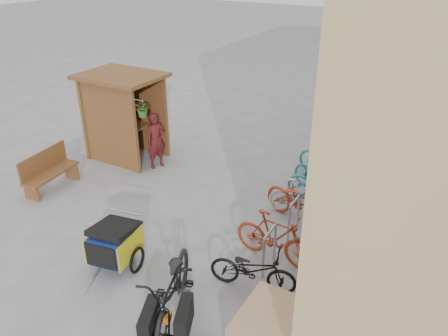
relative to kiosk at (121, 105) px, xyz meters
The scene contains 17 objects.
ground 4.39m from the kiosk, 37.02° to the right, with size 80.00×80.00×0.00m, color #9B9B9E.
kiosk is the anchor object (origin of this frame).
bike_rack 5.67m from the kiosk, ahead, with size 0.05×5.35×0.86m.
pallet_stack 7.50m from the kiosk, 31.66° to the right, with size 1.00×1.20×0.40m.
bench 2.59m from the kiosk, 99.77° to the right, with size 0.65×1.58×0.97m.
shopping_carts 7.67m from the kiosk, 34.49° to the left, with size 0.62×1.71×1.11m.
child_trailer 4.97m from the kiosk, 51.05° to the right, with size 1.01×1.63×0.94m.
cargo_bike 6.52m from the kiosk, 42.22° to the right, with size 1.57×2.32×1.15m.
person_kiosk 1.42m from the kiosk, ahead, with size 0.56×0.37×1.53m, color maroon.
bike_0 6.44m from the kiosk, 28.97° to the right, with size 0.54×1.54×0.81m, color black.
bike_1 6.06m from the kiosk, 21.20° to the right, with size 0.47×1.68×1.01m, color #9A351C.
bike_2 5.69m from the kiosk, ahead, with size 0.66×1.89×0.99m, color #9A351C.
bike_3 5.59m from the kiosk, ahead, with size 0.42×1.49×0.90m, color #B7B8B3.
bike_4 5.77m from the kiosk, ahead, with size 0.59×1.68×0.88m, color teal.
bike_5 5.67m from the kiosk, ahead, with size 0.45×1.59×0.95m, color teal.
bike_6 5.81m from the kiosk, 17.33° to the left, with size 0.63×1.80×0.94m, color teal.
bike_7 6.18m from the kiosk, 19.70° to the left, with size 0.47×1.65×0.99m, color #B7B8B3.
Camera 1 is at (4.75, -6.00, 5.36)m, focal length 35.00 mm.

